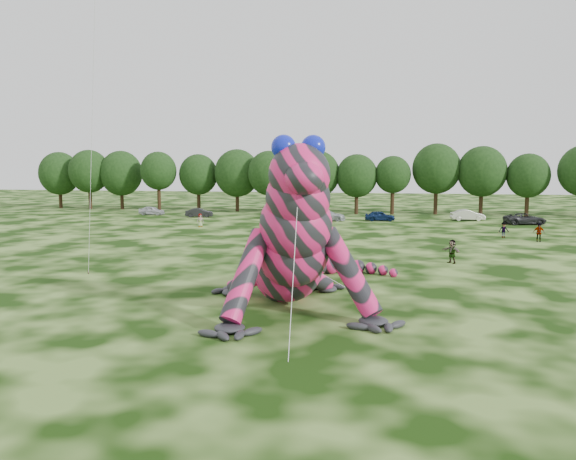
# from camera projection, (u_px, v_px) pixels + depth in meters

# --- Properties ---
(ground) EXTENTS (240.00, 240.00, 0.00)m
(ground) POSITION_uv_depth(u_px,v_px,m) (364.00, 315.00, 27.79)
(ground) COLOR #16330A
(ground) RESTS_ON ground
(inflatable_gecko) EXTENTS (20.03, 21.69, 8.83)m
(inflatable_gecko) POSITION_uv_depth(u_px,v_px,m) (284.00, 220.00, 30.50)
(inflatable_gecko) COLOR #DE1E67
(inflatable_gecko) RESTS_ON ground
(flying_kite) EXTENTS (4.32, 4.99, 18.44)m
(flying_kite) POSITION_uv_depth(u_px,v_px,m) (95.00, 12.00, 31.87)
(flying_kite) COLOR #CC4319
(flying_kite) RESTS_ON ground
(tree_0) EXTENTS (6.91, 6.22, 9.51)m
(tree_0) POSITION_uv_depth(u_px,v_px,m) (60.00, 180.00, 95.13)
(tree_0) COLOR black
(tree_0) RESTS_ON ground
(tree_1) EXTENTS (6.74, 6.07, 9.81)m
(tree_1) POSITION_uv_depth(u_px,v_px,m) (89.00, 180.00, 92.81)
(tree_1) COLOR black
(tree_1) RESTS_ON ground
(tree_2) EXTENTS (7.04, 6.34, 9.64)m
(tree_2) POSITION_uv_depth(u_px,v_px,m) (121.00, 180.00, 92.53)
(tree_2) COLOR black
(tree_2) RESTS_ON ground
(tree_3) EXTENTS (5.81, 5.23, 9.44)m
(tree_3) POSITION_uv_depth(u_px,v_px,m) (159.00, 181.00, 89.53)
(tree_3) COLOR black
(tree_3) RESTS_ON ground
(tree_4) EXTENTS (6.22, 5.60, 9.06)m
(tree_4) POSITION_uv_depth(u_px,v_px,m) (198.00, 182.00, 90.04)
(tree_4) COLOR black
(tree_4) RESTS_ON ground
(tree_5) EXTENTS (7.16, 6.44, 9.80)m
(tree_5) POSITION_uv_depth(u_px,v_px,m) (237.00, 180.00, 88.52)
(tree_5) COLOR black
(tree_5) RESTS_ON ground
(tree_6) EXTENTS (6.52, 5.86, 9.49)m
(tree_6) POSITION_uv_depth(u_px,v_px,m) (269.00, 182.00, 85.79)
(tree_6) COLOR black
(tree_6) RESTS_ON ground
(tree_7) EXTENTS (6.68, 6.01, 9.48)m
(tree_7) POSITION_uv_depth(u_px,v_px,m) (318.00, 182.00, 84.53)
(tree_7) COLOR black
(tree_7) RESTS_ON ground
(tree_8) EXTENTS (6.14, 5.53, 8.94)m
(tree_8) POSITION_uv_depth(u_px,v_px,m) (357.00, 184.00, 83.65)
(tree_8) COLOR black
(tree_8) RESTS_ON ground
(tree_9) EXTENTS (5.27, 4.74, 8.68)m
(tree_9) POSITION_uv_depth(u_px,v_px,m) (393.00, 185.00, 83.04)
(tree_9) COLOR black
(tree_9) RESTS_ON ground
(tree_10) EXTENTS (7.09, 6.38, 10.50)m
(tree_10) POSITION_uv_depth(u_px,v_px,m) (436.00, 179.00, 82.96)
(tree_10) COLOR black
(tree_10) RESTS_ON ground
(tree_11) EXTENTS (7.01, 6.31, 10.07)m
(tree_11) POSITION_uv_depth(u_px,v_px,m) (482.00, 181.00, 81.43)
(tree_11) COLOR black
(tree_11) RESTS_ON ground
(tree_12) EXTENTS (5.99, 5.39, 8.97)m
(tree_12) POSITION_uv_depth(u_px,v_px,m) (528.00, 185.00, 79.90)
(tree_12) COLOR black
(tree_12) RESTS_ON ground
(car_0) EXTENTS (3.87, 1.71, 1.29)m
(car_0) POSITION_uv_depth(u_px,v_px,m) (152.00, 211.00, 82.61)
(car_0) COLOR silver
(car_0) RESTS_ON ground
(car_1) EXTENTS (4.01, 2.05, 1.26)m
(car_1) POSITION_uv_depth(u_px,v_px,m) (199.00, 213.00, 79.07)
(car_1) COLOR black
(car_1) RESTS_ON ground
(car_2) EXTENTS (5.26, 2.80, 1.41)m
(car_2) POSITION_uv_depth(u_px,v_px,m) (286.00, 213.00, 77.04)
(car_2) COLOR maroon
(car_2) RESTS_ON ground
(car_3) EXTENTS (5.11, 2.16, 1.47)m
(car_3) POSITION_uv_depth(u_px,v_px,m) (326.00, 215.00, 74.13)
(car_3) COLOR #B4BABE
(car_3) RESTS_ON ground
(car_4) EXTENTS (4.05, 1.88, 1.34)m
(car_4) POSITION_uv_depth(u_px,v_px,m) (380.00, 216.00, 73.78)
(car_4) COLOR #0E2047
(car_4) RESTS_ON ground
(car_5) EXTENTS (4.51, 2.00, 1.44)m
(car_5) POSITION_uv_depth(u_px,v_px,m) (468.00, 215.00, 74.34)
(car_5) COLOR beige
(car_5) RESTS_ON ground
(car_6) EXTENTS (5.41, 3.32, 1.40)m
(car_6) POSITION_uv_depth(u_px,v_px,m) (525.00, 219.00, 69.50)
(car_6) COLOR #29292C
(car_6) RESTS_ON ground
(spectator_2) EXTENTS (1.11, 0.72, 1.62)m
(spectator_2) POSITION_uv_depth(u_px,v_px,m) (504.00, 230.00, 56.89)
(spectator_2) COLOR gray
(spectator_2) RESTS_ON ground
(spectator_4) EXTENTS (0.92, 0.88, 1.58)m
(spectator_4) POSITION_uv_depth(u_px,v_px,m) (200.00, 220.00, 66.91)
(spectator_4) COLOR gray
(spectator_4) RESTS_ON ground
(spectator_0) EXTENTS (0.75, 0.67, 1.73)m
(spectator_0) POSITION_uv_depth(u_px,v_px,m) (314.00, 236.00, 51.62)
(spectator_0) COLOR gray
(spectator_0) RESTS_ON ground
(spectator_3) EXTENTS (1.09, 0.55, 1.78)m
(spectator_3) POSITION_uv_depth(u_px,v_px,m) (539.00, 233.00, 54.02)
(spectator_3) COLOR gray
(spectator_3) RESTS_ON ground
(spectator_5) EXTENTS (1.54, 1.57, 1.80)m
(spectator_5) POSITION_uv_depth(u_px,v_px,m) (452.00, 251.00, 42.30)
(spectator_5) COLOR gray
(spectator_5) RESTS_ON ground
(spectator_1) EXTENTS (0.99, 1.01, 1.64)m
(spectator_1) POSITION_uv_depth(u_px,v_px,m) (330.00, 236.00, 52.15)
(spectator_1) COLOR gray
(spectator_1) RESTS_ON ground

